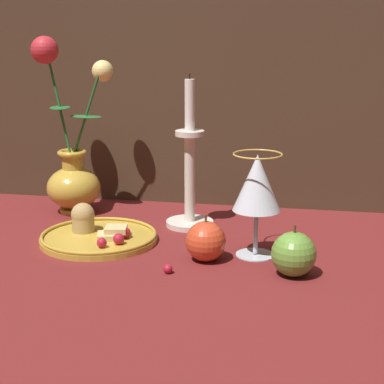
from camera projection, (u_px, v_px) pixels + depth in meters
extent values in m
plane|color=maroon|center=(153.00, 245.00, 1.13)|extent=(2.40, 2.40, 0.00)
cylinder|color=gold|center=(75.00, 210.00, 1.33)|extent=(0.06, 0.06, 0.01)
ellipsoid|color=gold|center=(74.00, 188.00, 1.32)|extent=(0.11, 0.11, 0.09)
cylinder|color=gold|center=(73.00, 163.00, 1.31)|extent=(0.04, 0.04, 0.04)
torus|color=gold|center=(72.00, 153.00, 1.30)|extent=(0.06, 0.06, 0.01)
cylinder|color=#23662D|center=(59.00, 102.00, 1.28)|extent=(0.05, 0.01, 0.21)
ellipsoid|color=#23662D|center=(60.00, 107.00, 1.28)|extent=(0.06, 0.08, 0.00)
sphere|color=red|center=(45.00, 50.00, 1.25)|extent=(0.05, 0.05, 0.05)
cylinder|color=#23662D|center=(87.00, 112.00, 1.29)|extent=(0.07, 0.02, 0.17)
ellipsoid|color=#23662D|center=(86.00, 117.00, 1.29)|extent=(0.08, 0.05, 0.00)
sphere|color=#EFD67A|center=(103.00, 71.00, 1.27)|extent=(0.04, 0.04, 0.04)
cylinder|color=gold|center=(99.00, 239.00, 1.15)|extent=(0.21, 0.21, 0.01)
torus|color=gold|center=(99.00, 234.00, 1.15)|extent=(0.21, 0.21, 0.01)
cylinder|color=tan|center=(83.00, 223.00, 1.17)|extent=(0.04, 0.04, 0.03)
sphere|color=tan|center=(83.00, 214.00, 1.17)|extent=(0.04, 0.04, 0.04)
cube|color=#DBBC7A|center=(108.00, 236.00, 1.14)|extent=(0.05, 0.05, 0.01)
cube|color=#DBBC7A|center=(115.00, 230.00, 1.14)|extent=(0.04, 0.04, 0.01)
sphere|color=#AD192D|center=(102.00, 243.00, 1.09)|extent=(0.02, 0.02, 0.02)
sphere|color=#AD192D|center=(119.00, 239.00, 1.10)|extent=(0.02, 0.02, 0.02)
sphere|color=#AD192D|center=(125.00, 233.00, 1.14)|extent=(0.02, 0.02, 0.02)
cylinder|color=silver|center=(255.00, 254.00, 1.08)|extent=(0.07, 0.07, 0.00)
cylinder|color=silver|center=(256.00, 232.00, 1.07)|extent=(0.01, 0.01, 0.08)
cone|color=silver|center=(257.00, 183.00, 1.05)|extent=(0.08, 0.08, 0.09)
cone|color=maroon|center=(257.00, 191.00, 1.05)|extent=(0.07, 0.07, 0.07)
torus|color=gold|center=(258.00, 154.00, 1.04)|extent=(0.08, 0.08, 0.00)
cylinder|color=silver|center=(190.00, 223.00, 1.24)|extent=(0.09, 0.09, 0.01)
cylinder|color=silver|center=(190.00, 179.00, 1.22)|extent=(0.02, 0.02, 0.17)
cylinder|color=silver|center=(190.00, 133.00, 1.20)|extent=(0.05, 0.05, 0.01)
cylinder|color=white|center=(190.00, 105.00, 1.19)|extent=(0.02, 0.02, 0.10)
cylinder|color=black|center=(190.00, 76.00, 1.17)|extent=(0.00, 0.00, 0.01)
sphere|color=#D14223|center=(206.00, 241.00, 1.05)|extent=(0.07, 0.07, 0.07)
cylinder|color=#4C3319|center=(206.00, 218.00, 1.04)|extent=(0.00, 0.00, 0.01)
sphere|color=#669938|center=(294.00, 254.00, 0.98)|extent=(0.07, 0.07, 0.07)
cylinder|color=#4C3319|center=(295.00, 229.00, 0.97)|extent=(0.00, 0.00, 0.01)
sphere|color=#AD192D|center=(290.00, 247.00, 1.10)|extent=(0.02, 0.02, 0.02)
sphere|color=#AD192D|center=(168.00, 269.00, 1.00)|extent=(0.01, 0.01, 0.01)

